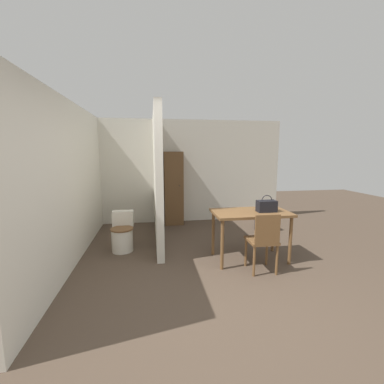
{
  "coord_description": "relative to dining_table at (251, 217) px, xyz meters",
  "views": [
    {
      "loc": [
        -0.79,
        -2.5,
        1.73
      ],
      "look_at": [
        -0.15,
        1.54,
        1.09
      ],
      "focal_mm": 24.0,
      "sensor_mm": 36.0,
      "label": 1
    }
  ],
  "objects": [
    {
      "name": "space_heater",
      "position": [
        0.87,
        1.39,
        -0.48
      ],
      "size": [
        0.33,
        0.21,
        0.44
      ],
      "color": "#2D2D33",
      "rests_on": "ground_plane"
    },
    {
      "name": "wall_back",
      "position": [
        -0.75,
        2.56,
        0.55
      ],
      "size": [
        4.94,
        0.12,
        2.5
      ],
      "color": "beige",
      "rests_on": "ground_plane"
    },
    {
      "name": "dining_table",
      "position": [
        0.0,
        0.0,
        0.0
      ],
      "size": [
        1.2,
        0.68,
        0.8
      ],
      "color": "brown",
      "rests_on": "ground_plane"
    },
    {
      "name": "partition_wall",
      "position": [
        -1.43,
        1.28,
        0.55
      ],
      "size": [
        0.12,
        2.45,
        2.5
      ],
      "color": "beige",
      "rests_on": "ground_plane"
    },
    {
      "name": "wooden_chair",
      "position": [
        0.01,
        -0.46,
        -0.21
      ],
      "size": [
        0.4,
        0.4,
        0.89
      ],
      "rotation": [
        0.0,
        0.0,
        -0.02
      ],
      "color": "brown",
      "rests_on": "ground_plane"
    },
    {
      "name": "toilet",
      "position": [
        -2.08,
        0.75,
        -0.41
      ],
      "size": [
        0.39,
        0.54,
        0.67
      ],
      "color": "silver",
      "rests_on": "ground_plane"
    },
    {
      "name": "handbag",
      "position": [
        0.23,
        -0.05,
        0.19
      ],
      "size": [
        0.3,
        0.16,
        0.27
      ],
      "color": "black",
      "rests_on": "dining_table"
    },
    {
      "name": "wooden_cabinet",
      "position": [
        -1.03,
        2.3,
        0.17
      ],
      "size": [
        0.44,
        0.4,
        1.74
      ],
      "color": "brown",
      "rests_on": "ground_plane"
    },
    {
      "name": "ground_plane",
      "position": [
        -0.75,
        -1.26,
        -0.7
      ],
      "size": [
        16.0,
        16.0,
        0.0
      ],
      "primitive_type": "plane",
      "color": "#4C3D30"
    },
    {
      "name": "wall_left",
      "position": [
        -2.79,
        0.62,
        0.55
      ],
      "size": [
        0.12,
        4.77,
        2.5
      ],
      "color": "beige",
      "rests_on": "ground_plane"
    }
  ]
}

